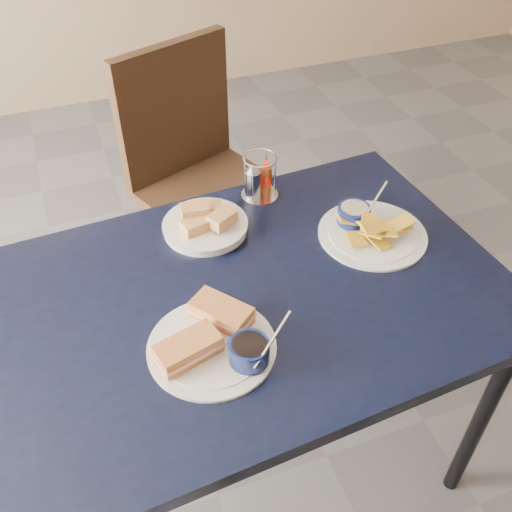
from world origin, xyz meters
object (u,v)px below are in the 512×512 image
object	(u,v)px
sandwich_plate	(216,340)
bread_basket	(205,223)
plantain_plate	(367,227)
chair_far	(204,161)
dining_table	(250,307)
condiment_caddy	(258,180)

from	to	relation	value
sandwich_plate	bread_basket	xyz separation A→B (m)	(0.10, 0.40, -0.00)
plantain_plate	chair_far	bearing A→B (deg)	107.71
plantain_plate	sandwich_plate	bearing A→B (deg)	-155.10
dining_table	bread_basket	size ratio (longest dim) A/B	5.70
chair_far	sandwich_plate	xyz separation A→B (m)	(-0.26, -1.01, 0.20)
dining_table	chair_far	distance (m)	0.88
condiment_caddy	bread_basket	bearing A→B (deg)	-152.93
plantain_plate	condiment_caddy	bearing A→B (deg)	129.54
bread_basket	sandwich_plate	bearing A→B (deg)	-103.60
dining_table	plantain_plate	xyz separation A→B (m)	(0.38, 0.10, 0.08)
dining_table	chair_far	xyz separation A→B (m)	(0.13, 0.87, -0.11)
dining_table	condiment_caddy	world-z (taller)	condiment_caddy
dining_table	plantain_plate	world-z (taller)	plantain_plate
plantain_plate	bread_basket	bearing A→B (deg)	157.80
plantain_plate	condiment_caddy	world-z (taller)	condiment_caddy
dining_table	chair_far	size ratio (longest dim) A/B	1.32
dining_table	condiment_caddy	xyz separation A→B (m)	(0.16, 0.36, 0.12)
chair_far	condiment_caddy	xyz separation A→B (m)	(0.03, -0.51, 0.23)
condiment_caddy	chair_far	bearing A→B (deg)	93.07
sandwich_plate	plantain_plate	xyz separation A→B (m)	(0.51, 0.24, -0.01)
chair_far	condiment_caddy	bearing A→B (deg)	-86.93
sandwich_plate	bread_basket	size ratio (longest dim) A/B	1.34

